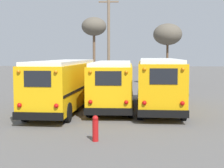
# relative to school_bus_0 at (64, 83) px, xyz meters

# --- Properties ---
(ground_plane) EXTENTS (160.00, 160.00, 0.00)m
(ground_plane) POSITION_rel_school_bus_0_xyz_m (2.91, 0.68, -1.67)
(ground_plane) COLOR #5B5956
(school_bus_0) EXTENTS (2.65, 10.36, 3.06)m
(school_bus_0) POSITION_rel_school_bus_0_xyz_m (0.00, 0.00, 0.00)
(school_bus_0) COLOR #EAAA0F
(school_bus_0) RESTS_ON ground
(school_bus_1) EXTENTS (2.80, 9.47, 2.96)m
(school_bus_1) POSITION_rel_school_bus_0_xyz_m (2.91, 1.27, -0.06)
(school_bus_1) COLOR #EAAA0F
(school_bus_1) RESTS_ON ground
(school_bus_2) EXTENTS (2.59, 10.16, 3.15)m
(school_bus_2) POSITION_rel_school_bus_0_xyz_m (5.82, 0.95, 0.05)
(school_bus_2) COLOR #E5A00C
(school_bus_2) RESTS_ON ground
(utility_pole) EXTENTS (1.80, 0.25, 9.24)m
(utility_pole) POSITION_rel_school_bus_0_xyz_m (1.82, 10.41, 3.15)
(utility_pole) COLOR #75604C
(utility_pole) RESTS_ON ground
(bare_tree_0) EXTENTS (3.21, 3.21, 6.87)m
(bare_tree_0) POSITION_rel_school_bus_0_xyz_m (7.71, 18.26, 3.96)
(bare_tree_0) COLOR brown
(bare_tree_0) RESTS_ON ground
(bare_tree_1) EXTENTS (2.78, 2.78, 7.62)m
(bare_tree_1) POSITION_rel_school_bus_0_xyz_m (-0.52, 17.96, 4.79)
(bare_tree_1) COLOR brown
(bare_tree_1) RESTS_ON ground
(fire_hydrant) EXTENTS (0.24, 0.24, 1.03)m
(fire_hydrant) POSITION_rel_school_bus_0_xyz_m (2.92, -7.44, -1.15)
(fire_hydrant) COLOR #B21414
(fire_hydrant) RESTS_ON ground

